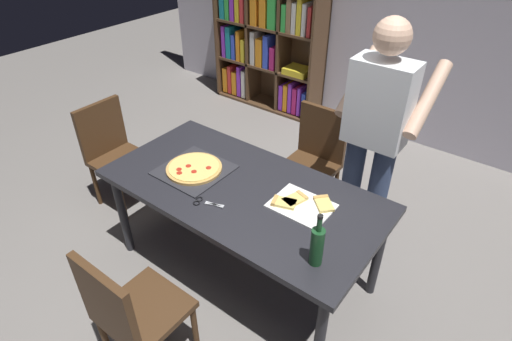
{
  "coord_description": "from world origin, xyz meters",
  "views": [
    {
      "loc": [
        1.34,
        -1.62,
        2.35
      ],
      "look_at": [
        0.0,
        0.15,
        0.8
      ],
      "focal_mm": 29.06,
      "sensor_mm": 36.0,
      "label": 1
    }
  ],
  "objects_px": {
    "chair_near_camera": "(129,311)",
    "kitchen_scissors": "(204,202)",
    "bookshelf": "(267,27)",
    "chair_left_end": "(113,149)",
    "pepperoni_pizza_on_tray": "(194,169)",
    "chair_far_side": "(314,155)",
    "dining_table": "(242,196)",
    "person_serving_pizza": "(375,134)",
    "wine_bottle": "(317,245)"
  },
  "relations": [
    {
      "from": "pepperoni_pizza_on_tray",
      "to": "chair_near_camera",
      "type": "bearing_deg",
      "value": -67.33
    },
    {
      "from": "chair_near_camera",
      "to": "kitchen_scissors",
      "type": "distance_m",
      "value": 0.73
    },
    {
      "from": "dining_table",
      "to": "pepperoni_pizza_on_tray",
      "type": "height_order",
      "value": "pepperoni_pizza_on_tray"
    },
    {
      "from": "chair_left_end",
      "to": "kitchen_scissors",
      "type": "bearing_deg",
      "value": -11.19
    },
    {
      "from": "person_serving_pizza",
      "to": "wine_bottle",
      "type": "relative_size",
      "value": 5.54
    },
    {
      "from": "chair_left_end",
      "to": "bookshelf",
      "type": "bearing_deg",
      "value": 93.4
    },
    {
      "from": "wine_bottle",
      "to": "kitchen_scissors",
      "type": "relative_size",
      "value": 1.59
    },
    {
      "from": "pepperoni_pizza_on_tray",
      "to": "wine_bottle",
      "type": "distance_m",
      "value": 1.1
    },
    {
      "from": "person_serving_pizza",
      "to": "wine_bottle",
      "type": "height_order",
      "value": "person_serving_pizza"
    },
    {
      "from": "chair_left_end",
      "to": "pepperoni_pizza_on_tray",
      "type": "bearing_deg",
      "value": -2.61
    },
    {
      "from": "bookshelf",
      "to": "kitchen_scissors",
      "type": "bearing_deg",
      "value": -61.17
    },
    {
      "from": "chair_far_side",
      "to": "person_serving_pizza",
      "type": "height_order",
      "value": "person_serving_pizza"
    },
    {
      "from": "kitchen_scissors",
      "to": "chair_near_camera",
      "type": "bearing_deg",
      "value": -82.72
    },
    {
      "from": "person_serving_pizza",
      "to": "kitchen_scissors",
      "type": "relative_size",
      "value": 8.81
    },
    {
      "from": "chair_far_side",
      "to": "chair_left_end",
      "type": "xyz_separation_m",
      "value": [
        -1.39,
        -0.94,
        0.0
      ]
    },
    {
      "from": "chair_near_camera",
      "to": "kitchen_scissors",
      "type": "xyz_separation_m",
      "value": [
        -0.09,
        0.68,
        0.24
      ]
    },
    {
      "from": "chair_near_camera",
      "to": "person_serving_pizza",
      "type": "height_order",
      "value": "person_serving_pizza"
    },
    {
      "from": "dining_table",
      "to": "kitchen_scissors",
      "type": "bearing_deg",
      "value": -108.66
    },
    {
      "from": "chair_far_side",
      "to": "dining_table",
      "type": "bearing_deg",
      "value": -90.0
    },
    {
      "from": "bookshelf",
      "to": "dining_table",
      "type": "bearing_deg",
      "value": -57.08
    },
    {
      "from": "chair_left_end",
      "to": "person_serving_pizza",
      "type": "bearing_deg",
      "value": 20.46
    },
    {
      "from": "chair_near_camera",
      "to": "pepperoni_pizza_on_tray",
      "type": "distance_m",
      "value": 1.0
    },
    {
      "from": "dining_table",
      "to": "person_serving_pizza",
      "type": "height_order",
      "value": "person_serving_pizza"
    },
    {
      "from": "chair_far_side",
      "to": "chair_left_end",
      "type": "height_order",
      "value": "same"
    },
    {
      "from": "chair_far_side",
      "to": "person_serving_pizza",
      "type": "bearing_deg",
      "value": -22.2
    },
    {
      "from": "chair_left_end",
      "to": "wine_bottle",
      "type": "height_order",
      "value": "wine_bottle"
    },
    {
      "from": "chair_near_camera",
      "to": "kitchen_scissors",
      "type": "relative_size",
      "value": 4.53
    },
    {
      "from": "chair_left_end",
      "to": "person_serving_pizza",
      "type": "relative_size",
      "value": 0.51
    },
    {
      "from": "person_serving_pizza",
      "to": "pepperoni_pizza_on_tray",
      "type": "relative_size",
      "value": 4.02
    },
    {
      "from": "chair_near_camera",
      "to": "chair_far_side",
      "type": "bearing_deg",
      "value": 90.0
    },
    {
      "from": "chair_left_end",
      "to": "bookshelf",
      "type": "distance_m",
      "value": 2.42
    },
    {
      "from": "dining_table",
      "to": "chair_far_side",
      "type": "bearing_deg",
      "value": 90.0
    },
    {
      "from": "bookshelf",
      "to": "kitchen_scissors",
      "type": "xyz_separation_m",
      "value": [
        1.45,
        -2.63,
        -0.21
      ]
    },
    {
      "from": "wine_bottle",
      "to": "person_serving_pizza",
      "type": "bearing_deg",
      "value": 98.95
    },
    {
      "from": "pepperoni_pizza_on_tray",
      "to": "kitchen_scissors",
      "type": "bearing_deg",
      "value": -36.49
    },
    {
      "from": "dining_table",
      "to": "kitchen_scissors",
      "type": "height_order",
      "value": "kitchen_scissors"
    },
    {
      "from": "kitchen_scissors",
      "to": "dining_table",
      "type": "bearing_deg",
      "value": 71.34
    },
    {
      "from": "chair_far_side",
      "to": "chair_left_end",
      "type": "relative_size",
      "value": 1.0
    },
    {
      "from": "bookshelf",
      "to": "pepperoni_pizza_on_tray",
      "type": "distance_m",
      "value": 2.69
    },
    {
      "from": "bookshelf",
      "to": "pepperoni_pizza_on_tray",
      "type": "xyz_separation_m",
      "value": [
        1.16,
        -2.42,
        -0.2
      ]
    },
    {
      "from": "dining_table",
      "to": "chair_far_side",
      "type": "distance_m",
      "value": 0.96
    },
    {
      "from": "bookshelf",
      "to": "wine_bottle",
      "type": "relative_size",
      "value": 6.17
    },
    {
      "from": "chair_left_end",
      "to": "pepperoni_pizza_on_tray",
      "type": "xyz_separation_m",
      "value": [
        1.02,
        -0.05,
        0.25
      ]
    },
    {
      "from": "chair_far_side",
      "to": "wine_bottle",
      "type": "distance_m",
      "value": 1.44
    },
    {
      "from": "dining_table",
      "to": "person_serving_pizza",
      "type": "bearing_deg",
      "value": 53.2
    },
    {
      "from": "dining_table",
      "to": "chair_far_side",
      "type": "height_order",
      "value": "chair_far_side"
    },
    {
      "from": "chair_left_end",
      "to": "wine_bottle",
      "type": "bearing_deg",
      "value": -7.18
    },
    {
      "from": "person_serving_pizza",
      "to": "pepperoni_pizza_on_tray",
      "type": "bearing_deg",
      "value": -139.95
    },
    {
      "from": "kitchen_scissors",
      "to": "chair_far_side",
      "type": "bearing_deg",
      "value": 85.84
    },
    {
      "from": "pepperoni_pizza_on_tray",
      "to": "person_serving_pizza",
      "type": "bearing_deg",
      "value": 40.05
    }
  ]
}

